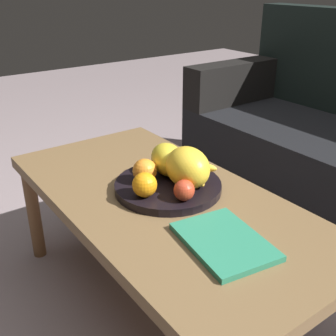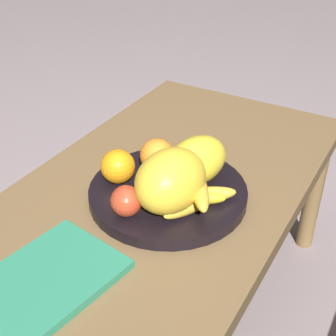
{
  "view_description": "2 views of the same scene",
  "coord_description": "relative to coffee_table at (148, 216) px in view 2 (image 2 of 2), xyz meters",
  "views": [
    {
      "loc": [
        0.9,
        -0.63,
        1.04
      ],
      "look_at": [
        -0.02,
        0.04,
        0.51
      ],
      "focal_mm": 44.12,
      "sensor_mm": 36.0,
      "label": 1
    },
    {
      "loc": [
        0.68,
        0.44,
        1.04
      ],
      "look_at": [
        -0.02,
        0.04,
        0.51
      ],
      "focal_mm": 51.0,
      "sensor_mm": 36.0,
      "label": 2
    }
  ],
  "objects": [
    {
      "name": "orange_left",
      "position": [
        0.01,
        -0.07,
        0.11
      ],
      "size": [
        0.07,
        0.07,
        0.07
      ],
      "primitive_type": "sphere",
      "color": "orange",
      "rests_on": "fruit_bowl"
    },
    {
      "name": "coffee_table",
      "position": [
        0.0,
        0.0,
        0.0
      ],
      "size": [
        1.14,
        0.57,
        0.43
      ],
      "color": "brown",
      "rests_on": "ground_plane"
    },
    {
      "name": "melon_smaller_beside",
      "position": [
        -0.08,
        0.07,
        0.12
      ],
      "size": [
        0.17,
        0.14,
        0.1
      ],
      "primitive_type": "ellipsoid",
      "rotation": [
        0.0,
        0.0,
        -0.27
      ],
      "color": "yellow",
      "rests_on": "fruit_bowl"
    },
    {
      "name": "melon_large_front",
      "position": [
        0.03,
        0.07,
        0.14
      ],
      "size": [
        0.17,
        0.14,
        0.12
      ],
      "primitive_type": "ellipsoid",
      "rotation": [
        0.0,
        0.0,
        -0.14
      ],
      "color": "yellow",
      "rests_on": "fruit_bowl"
    },
    {
      "name": "banana_bunch",
      "position": [
        0.0,
        0.11,
        0.1
      ],
      "size": [
        0.16,
        0.16,
        0.06
      ],
      "color": "gold",
      "rests_on": "fruit_bowl"
    },
    {
      "name": "apple_front",
      "position": [
        0.09,
        0.01,
        0.1
      ],
      "size": [
        0.06,
        0.06,
        0.06
      ],
      "primitive_type": "sphere",
      "color": "#BF3B22",
      "rests_on": "fruit_bowl"
    },
    {
      "name": "magazine",
      "position": [
        0.29,
        -0.02,
        0.06
      ],
      "size": [
        0.28,
        0.22,
        0.02
      ],
      "primitive_type": "cube",
      "rotation": [
        0.0,
        0.0,
        -0.16
      ],
      "color": "#2B8160",
      "rests_on": "coffee_table"
    },
    {
      "name": "fruit_bowl",
      "position": [
        -0.02,
        0.04,
        0.06
      ],
      "size": [
        0.33,
        0.33,
        0.03
      ],
      "primitive_type": "cylinder",
      "color": "black",
      "rests_on": "coffee_table"
    },
    {
      "name": "orange_front",
      "position": [
        -0.07,
        -0.02,
        0.11
      ],
      "size": [
        0.08,
        0.08,
        0.08
      ],
      "primitive_type": "sphere",
      "color": "orange",
      "rests_on": "fruit_bowl"
    },
    {
      "name": "ground_plane",
      "position": [
        0.0,
        0.0,
        -0.38
      ],
      "size": [
        8.0,
        8.0,
        0.0
      ],
      "primitive_type": "plane",
      "color": "gray"
    }
  ]
}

